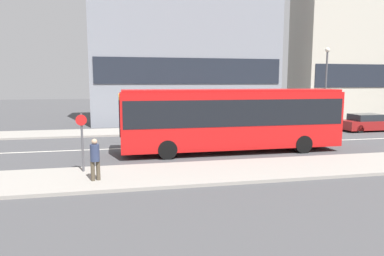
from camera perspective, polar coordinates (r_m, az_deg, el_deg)
ground_plane at (r=20.31m, az=-2.68°, el=-3.09°), size 120.00×120.00×0.00m
sidewalk_near at (r=14.32m, az=1.32°, el=-7.44°), size 44.00×3.50×0.13m
sidewalk_far at (r=26.41m, az=-4.83°, el=-0.45°), size 44.00×3.50×0.13m
lane_centerline at (r=20.31m, az=-2.68°, el=-3.08°), size 41.80×0.16×0.01m
apartment_block_left_tower at (r=32.35m, az=-0.99°, el=16.23°), size 16.98×4.53×17.20m
apartment_block_right_tower at (r=41.60m, az=29.20°, el=12.46°), size 18.77×4.74×15.89m
city_bus at (r=18.66m, az=6.59°, el=1.97°), size 11.89×2.56×3.40m
parked_car_0 at (r=29.91m, az=27.09°, el=0.77°), size 4.04×1.86×1.32m
pedestrian_near_stop at (r=13.29m, az=-15.87°, el=-4.68°), size 0.34×0.34×1.58m
bus_stop_sign at (r=14.65m, az=-17.85°, el=-1.52°), size 0.44×0.12×2.41m
street_lamp at (r=29.41m, az=21.45°, el=7.64°), size 0.36×0.36×6.34m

